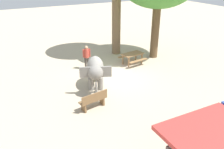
{
  "coord_description": "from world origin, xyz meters",
  "views": [
    {
      "loc": [
        6.07,
        11.89,
        6.27
      ],
      "look_at": [
        0.73,
        1.36,
        0.8
      ],
      "focal_mm": 37.39,
      "sensor_mm": 36.0,
      "label": 1
    }
  ],
  "objects_px": {
    "elephant": "(95,70)",
    "wooden_bench": "(94,100)",
    "picnic_table_near": "(132,56)",
    "person_handler": "(87,56)"
  },
  "relations": [
    {
      "from": "elephant",
      "to": "person_handler",
      "type": "distance_m",
      "value": 2.78
    },
    {
      "from": "elephant",
      "to": "wooden_bench",
      "type": "relative_size",
      "value": 1.7
    },
    {
      "from": "wooden_bench",
      "to": "person_handler",
      "type": "bearing_deg",
      "value": 62.36
    },
    {
      "from": "picnic_table_near",
      "to": "person_handler",
      "type": "bearing_deg",
      "value": -19.87
    },
    {
      "from": "wooden_bench",
      "to": "picnic_table_near",
      "type": "height_order",
      "value": "wooden_bench"
    },
    {
      "from": "elephant",
      "to": "picnic_table_near",
      "type": "xyz_separation_m",
      "value": [
        -3.71,
        -2.11,
        -0.51
      ]
    },
    {
      "from": "elephant",
      "to": "wooden_bench",
      "type": "distance_m",
      "value": 2.26
    },
    {
      "from": "wooden_bench",
      "to": "picnic_table_near",
      "type": "xyz_separation_m",
      "value": [
        -4.65,
        -4.06,
        0.12
      ]
    },
    {
      "from": "elephant",
      "to": "picnic_table_near",
      "type": "bearing_deg",
      "value": 141.43
    },
    {
      "from": "person_handler",
      "to": "wooden_bench",
      "type": "relative_size",
      "value": 1.12
    }
  ]
}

